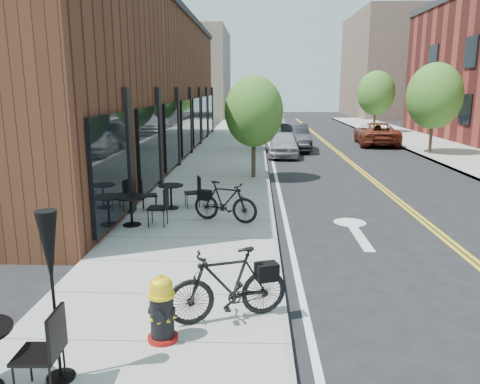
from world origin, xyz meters
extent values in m
plane|color=black|center=(0.00, 0.00, 0.00)|extent=(120.00, 120.00, 0.00)
cube|color=#9E9B93|center=(-2.00, 10.00, 0.06)|extent=(4.00, 70.00, 0.12)
cube|color=#452516|center=(-6.50, 14.00, 3.50)|extent=(5.00, 28.00, 7.00)
cube|color=#726656|center=(-8.00, 48.00, 5.00)|extent=(8.00, 14.00, 10.00)
cube|color=brown|center=(16.00, 50.00, 6.00)|extent=(10.00, 16.00, 12.00)
cylinder|color=#382B1E|center=(-0.60, 9.00, 0.93)|extent=(0.16, 0.16, 1.61)
ellipsoid|color=#386B21|center=(-0.60, 9.00, 2.61)|extent=(2.20, 2.20, 2.64)
cylinder|color=#382B1E|center=(-0.60, 17.00, 0.96)|extent=(0.16, 0.16, 1.68)
ellipsoid|color=#386B21|center=(-0.60, 17.00, 2.72)|extent=(2.30, 2.30, 2.76)
cylinder|color=#382B1E|center=(-0.60, 25.00, 0.91)|extent=(0.16, 0.16, 1.57)
ellipsoid|color=#386B21|center=(-0.60, 25.00, 2.54)|extent=(2.10, 2.10, 2.52)
cylinder|color=#382B1E|center=(-0.60, 33.00, 0.98)|extent=(0.16, 0.16, 1.71)
ellipsoid|color=#386B21|center=(-0.60, 33.00, 2.79)|extent=(2.40, 2.40, 2.88)
cylinder|color=#382B1E|center=(8.60, 16.00, 1.03)|extent=(0.16, 0.16, 1.82)
ellipsoid|color=#386B21|center=(8.60, 16.00, 3.06)|extent=(2.80, 2.80, 3.36)
cylinder|color=#382B1E|center=(8.60, 28.00, 1.03)|extent=(0.16, 0.16, 1.82)
ellipsoid|color=#386B21|center=(8.60, 28.00, 3.06)|extent=(2.80, 2.80, 3.36)
cylinder|color=maroon|center=(-1.76, -2.95, 0.15)|extent=(0.44, 0.44, 0.06)
cylinder|color=black|center=(-1.76, -2.95, 0.46)|extent=(0.34, 0.34, 0.62)
cylinder|color=yellow|center=(-1.76, -2.95, 0.78)|extent=(0.39, 0.39, 0.04)
cylinder|color=yellow|center=(-1.76, -2.95, 0.87)|extent=(0.33, 0.33, 0.15)
ellipsoid|color=yellow|center=(-1.76, -2.95, 0.95)|extent=(0.32, 0.32, 0.18)
cylinder|color=yellow|center=(-1.76, -2.95, 1.04)|extent=(0.06, 0.06, 0.06)
imported|color=black|center=(-0.90, -2.34, 0.67)|extent=(1.90, 1.10, 1.10)
imported|color=black|center=(-1.28, 2.86, 0.64)|extent=(1.81, 1.04, 1.05)
cylinder|color=black|center=(-3.60, 2.43, 0.14)|extent=(0.46, 0.46, 0.03)
cylinder|color=black|center=(-3.60, 2.43, 0.49)|extent=(0.06, 0.06, 0.71)
cylinder|color=black|center=(-3.60, 2.43, 0.85)|extent=(0.80, 0.80, 0.03)
cylinder|color=black|center=(-2.91, 4.13, 0.13)|extent=(0.51, 0.51, 0.03)
cylinder|color=black|center=(-2.91, 4.13, 0.46)|extent=(0.07, 0.07, 0.65)
cylinder|color=black|center=(-2.91, 4.13, 0.79)|extent=(0.89, 0.89, 0.03)
cylinder|color=black|center=(-2.80, -3.86, 0.14)|extent=(0.33, 0.33, 0.04)
cylinder|color=black|center=(-2.80, -3.86, 1.14)|extent=(0.04, 0.04, 2.00)
cone|color=black|center=(-2.80, -3.86, 1.74)|extent=(0.24, 0.24, 0.88)
imported|color=#9C9EA4|center=(0.91, 15.31, 0.65)|extent=(1.73, 3.88, 1.30)
imported|color=black|center=(1.60, 17.84, 0.74)|extent=(1.72, 4.54, 1.48)
imported|color=#B8B8BD|center=(1.05, 29.54, 0.66)|extent=(2.08, 4.64, 1.32)
imported|color=maroon|center=(6.91, 20.46, 0.70)|extent=(2.78, 5.21, 1.39)
camera|label=1|loc=(-0.50, -8.72, 3.51)|focal=35.00mm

